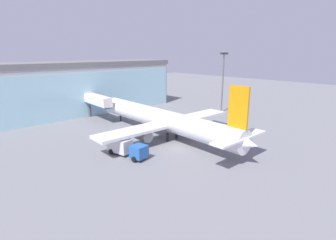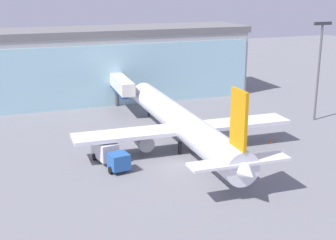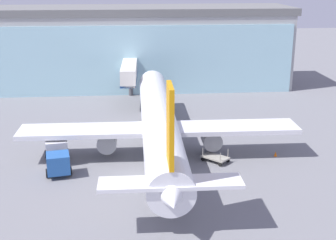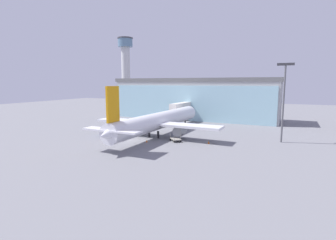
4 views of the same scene
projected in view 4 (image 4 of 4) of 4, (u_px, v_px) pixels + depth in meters
ground at (135, 140)px, 55.63m from camera, size 240.00×240.00×0.00m
terminal_building at (194, 98)px, 89.45m from camera, size 56.16×14.51×13.69m
jet_bridge at (181, 107)px, 79.69m from camera, size 2.96×12.01×6.12m
control_tower at (126, 67)px, 133.84m from camera, size 7.70×7.70×34.74m
apron_light_mast at (284, 95)px, 52.53m from camera, size 3.20×0.40×16.03m
airplane at (158, 121)px, 59.64m from camera, size 30.19×40.26×11.59m
catering_truck at (112, 128)px, 62.02m from camera, size 3.43×7.56×2.65m
baggage_cart at (175, 139)px, 54.65m from camera, size 3.10×3.13×1.50m
safety_cone_nose at (147, 141)px, 53.84m from camera, size 0.36×0.36×0.55m
safety_cone_wingtip at (209, 142)px, 52.60m from camera, size 0.36×0.36×0.55m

